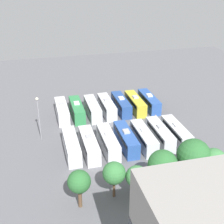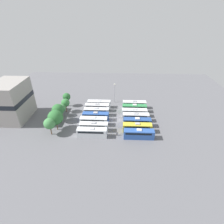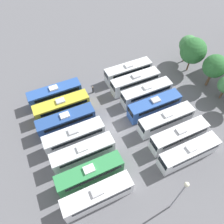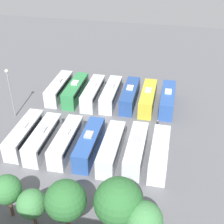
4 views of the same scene
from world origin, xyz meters
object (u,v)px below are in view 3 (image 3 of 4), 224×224
bus_2 (66,121)px  bus_8 (135,82)px  bus_11 (166,120)px  light_pole (180,193)px  bus_6 (98,195)px  bus_7 (128,71)px  tree_1 (193,51)px  bus_10 (154,106)px  bus_12 (179,135)px  bus_1 (62,107)px  bus_3 (75,136)px  bus_4 (83,153)px  worker_person (93,90)px  tree_2 (215,66)px  bus_13 (189,152)px  bus_0 (55,94)px  bus_5 (90,173)px  bus_9 (146,93)px  tree_0 (188,45)px

bus_2 → bus_8: size_ratio=1.00×
bus_11 → light_pole: bearing=-30.1°
bus_6 → bus_7: 26.62m
bus_6 → tree_1: bearing=121.3°
bus_10 → tree_1: 15.40m
bus_8 → bus_12: same height
bus_11 → bus_1: bearing=-124.0°
bus_3 → tree_1: size_ratio=1.30×
bus_4 → worker_person: bus_4 is taller
tree_1 → tree_2: 5.68m
bus_3 → bus_7: 19.01m
bus_13 → light_pole: size_ratio=1.10×
bus_7 → bus_0: bearing=-90.6°
bus_0 → bus_10: size_ratio=1.00×
bus_2 → bus_8: same height
light_pole → worker_person: bearing=-176.4°
bus_2 → bus_6: same height
bus_3 → bus_5: size_ratio=1.00×
bus_10 → tree_1: bearing=118.1°
bus_8 → tree_2: (5.68, 14.28, 3.29)m
bus_4 → bus_12: (3.78, 15.76, 0.00)m
bus_1 → bus_7: 16.12m
bus_1 → tree_2: tree_2 is taller
bus_6 → bus_9: size_ratio=1.00×
bus_12 → tree_1: bearing=138.1°
bus_10 → bus_13: size_ratio=1.00×
bus_6 → bus_7: bearing=143.2°
bus_2 → tree_2: tree_2 is taller
bus_4 → tree_2: (-5.03, 29.62, 3.29)m
bus_3 → bus_10: 15.74m
bus_5 → tree_0: bearing=119.7°
bus_3 → bus_11: (3.59, 15.90, 0.00)m
bus_2 → bus_10: bearing=77.3°
bus_3 → bus_12: same height
tree_1 → bus_12: bearing=-41.9°
bus_1 → tree_0: (-2.90, 30.17, 2.77)m
bus_2 → worker_person: bearing=129.1°
bus_5 → bus_6: size_ratio=1.00×
bus_5 → bus_8: same height
tree_2 → worker_person: bearing=-109.7°
bus_5 → tree_1: 32.52m
bus_4 → bus_0: bearing=-178.0°
bus_8 → tree_1: tree_1 is taller
bus_12 → tree_1: size_ratio=1.30×
bus_4 → bus_11: 15.64m
bus_3 → bus_13: 18.84m
bus_3 → tree_0: 31.93m
bus_0 → tree_0: size_ratio=1.57×
light_pole → bus_10: bearing=156.4°
bus_1 → bus_9: same height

